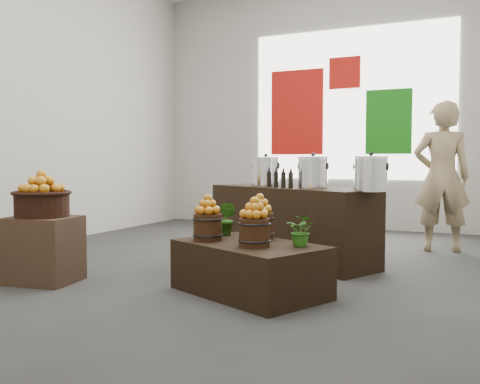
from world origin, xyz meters
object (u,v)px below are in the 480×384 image
at_px(crate, 43,250).
at_px(stock_pot_right, 371,175).
at_px(stock_pot_center, 313,173).
at_px(stock_pot_left, 266,172).
at_px(wicker_basket, 42,205).
at_px(shopper, 442,177).
at_px(display_table, 250,269).
at_px(counter, 291,224).

height_order(crate, stock_pot_right, stock_pot_right).
bearing_deg(stock_pot_center, stock_pot_left, 155.10).
distance_m(wicker_basket, stock_pot_left, 2.46).
bearing_deg(stock_pot_left, wicker_basket, -122.50).
distance_m(crate, stock_pot_center, 2.73).
bearing_deg(wicker_basket, stock_pot_center, 41.84).
xyz_separation_m(stock_pot_left, shopper, (1.79, 1.19, -0.06)).
xyz_separation_m(crate, stock_pot_center, (1.97, 1.76, 0.67)).
bearing_deg(crate, stock_pot_left, 57.50).
xyz_separation_m(crate, stock_pot_right, (2.62, 1.46, 0.67)).
distance_m(display_table, shopper, 3.20).
xyz_separation_m(display_table, stock_pot_center, (0.11, 1.36, 0.75)).
height_order(stock_pot_left, stock_pot_center, same).
distance_m(counter, stock_pot_left, 0.69).
distance_m(wicker_basket, counter, 2.55).
distance_m(wicker_basket, stock_pot_center, 2.66).
relative_size(wicker_basket, shopper, 0.26).
bearing_deg(shopper, counter, 30.50).
bearing_deg(stock_pot_center, counter, 155.10).
bearing_deg(wicker_basket, crate, 0.00).
distance_m(stock_pot_center, shopper, 1.88).
xyz_separation_m(counter, stock_pot_center, (0.29, -0.13, 0.56)).
height_order(counter, shopper, shopper).
relative_size(counter, stock_pot_right, 6.47).
height_order(wicker_basket, counter, counter).
distance_m(counter, stock_pot_right, 1.18).
height_order(counter, stock_pot_right, stock_pot_right).
bearing_deg(crate, stock_pot_right, 29.11).
xyz_separation_m(crate, shopper, (3.11, 3.26, 0.60)).
height_order(wicker_basket, shopper, shopper).
xyz_separation_m(display_table, stock_pot_left, (-0.54, 1.67, 0.75)).
bearing_deg(stock_pot_center, crate, -138.16).
relative_size(wicker_basket, display_table, 0.39).
distance_m(wicker_basket, stock_pot_right, 3.01).
distance_m(crate, display_table, 1.90).
bearing_deg(wicker_basket, counter, 48.39).
bearing_deg(display_table, stock_pot_left, 132.31).
bearing_deg(counter, shopper, 68.60).
height_order(crate, stock_pot_left, stock_pot_left).
xyz_separation_m(counter, shopper, (1.43, 1.36, 0.50)).
height_order(crate, display_table, crate).
xyz_separation_m(crate, wicker_basket, (0.00, 0.00, 0.40)).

